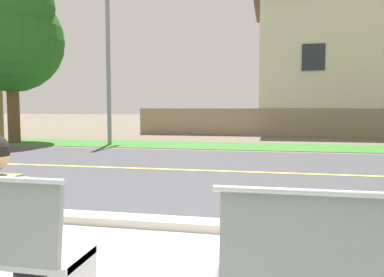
% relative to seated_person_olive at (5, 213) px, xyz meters
% --- Properties ---
extents(ground_plane, '(140.00, 140.00, 0.00)m').
position_rel_seated_person_olive_xyz_m(ground_plane, '(1.11, 7.59, -0.68)').
color(ground_plane, '#665B4C').
extents(curb_edge, '(44.00, 0.30, 0.11)m').
position_rel_seated_person_olive_xyz_m(curb_edge, '(1.11, 1.94, -0.62)').
color(curb_edge, '#ADA89E').
rests_on(curb_edge, ground_plane).
extents(street_asphalt, '(52.00, 8.00, 0.01)m').
position_rel_seated_person_olive_xyz_m(street_asphalt, '(1.11, 6.09, -0.67)').
color(street_asphalt, '#424247').
rests_on(street_asphalt, ground_plane).
extents(road_centre_line, '(48.00, 0.14, 0.01)m').
position_rel_seated_person_olive_xyz_m(road_centre_line, '(1.11, 6.09, -0.67)').
color(road_centre_line, '#E0CC4C').
rests_on(road_centre_line, ground_plane).
extents(far_verge_grass, '(48.00, 2.80, 0.02)m').
position_rel_seated_person_olive_xyz_m(far_verge_grass, '(1.11, 11.84, -0.67)').
color(far_verge_grass, '#38702D').
rests_on(far_verge_grass, ground_plane).
extents(seated_person_olive, '(0.52, 0.68, 1.25)m').
position_rel_seated_person_olive_xyz_m(seated_person_olive, '(0.00, 0.00, 0.00)').
color(seated_person_olive, black).
rests_on(seated_person_olive, ground_plane).
extents(streetlamp, '(0.24, 2.10, 6.75)m').
position_rel_seated_person_olive_xyz_m(streetlamp, '(-4.21, 11.64, 3.20)').
color(streetlamp, gray).
rests_on(streetlamp, ground_plane).
extents(shade_tree_far_left, '(4.13, 4.13, 6.81)m').
position_rel_seated_person_olive_xyz_m(shade_tree_far_left, '(-8.21, 11.30, 3.75)').
color(shade_tree_far_left, brown).
rests_on(shade_tree_far_left, ground_plane).
extents(garden_wall, '(13.00, 0.36, 1.40)m').
position_rel_seated_person_olive_xyz_m(garden_wall, '(1.52, 17.39, 0.02)').
color(garden_wall, gray).
rests_on(garden_wall, ground_plane).
extents(house_across_street, '(10.27, 6.91, 7.71)m').
position_rel_seated_person_olive_xyz_m(house_across_street, '(6.07, 20.58, 3.23)').
color(house_across_street, beige).
rests_on(house_across_street, ground_plane).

